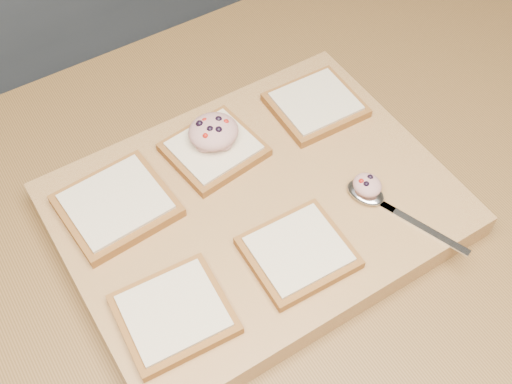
{
  "coord_description": "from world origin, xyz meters",
  "views": [
    {
      "loc": [
        -0.22,
        -0.39,
        1.59
      ],
      "look_at": [
        0.03,
        0.0,
        0.96
      ],
      "focal_mm": 45.0,
      "sensor_mm": 36.0,
      "label": 1
    }
  ],
  "objects_px": {
    "cutting_board": "(256,209)",
    "spoon": "(374,198)",
    "bread_far_center": "(214,149)",
    "tuna_salad_dollop": "(213,131)"
  },
  "relations": [
    {
      "from": "bread_far_center",
      "to": "cutting_board",
      "type": "bearing_deg",
      "value": -87.01
    },
    {
      "from": "tuna_salad_dollop",
      "to": "spoon",
      "type": "xyz_separation_m",
      "value": [
        0.13,
        -0.18,
        -0.03
      ]
    },
    {
      "from": "cutting_board",
      "to": "bread_far_center",
      "type": "bearing_deg",
      "value": 92.99
    },
    {
      "from": "tuna_salad_dollop",
      "to": "bread_far_center",
      "type": "bearing_deg",
      "value": -121.64
    },
    {
      "from": "cutting_board",
      "to": "spoon",
      "type": "height_order",
      "value": "spoon"
    },
    {
      "from": "cutting_board",
      "to": "bread_far_center",
      "type": "height_order",
      "value": "bread_far_center"
    },
    {
      "from": "cutting_board",
      "to": "spoon",
      "type": "bearing_deg",
      "value": -31.69
    },
    {
      "from": "bread_far_center",
      "to": "spoon",
      "type": "xyz_separation_m",
      "value": [
        0.13,
        -0.17,
        -0.0
      ]
    },
    {
      "from": "bread_far_center",
      "to": "tuna_salad_dollop",
      "type": "relative_size",
      "value": 1.9
    },
    {
      "from": "tuna_salad_dollop",
      "to": "spoon",
      "type": "height_order",
      "value": "tuna_salad_dollop"
    }
  ]
}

